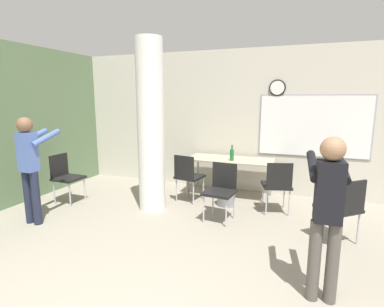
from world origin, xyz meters
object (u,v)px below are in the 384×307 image
folding_table (230,161)px  bottle_on_table (232,155)px  chair_table_left (188,174)px  person_watching_back (30,162)px  chair_mid_room (343,206)px  person_playing_side (327,207)px  chair_table_right (277,183)px  chair_table_front (221,187)px  chair_by_left_wall (65,175)px

folding_table → bottle_on_table: bearing=-66.3°
chair_table_left → person_watching_back: bearing=-137.2°
bottle_on_table → chair_mid_room: size_ratio=0.33×
person_playing_side → bottle_on_table: bearing=119.8°
chair_mid_room → person_playing_side: bearing=-102.7°
chair_table_right → chair_table_front: size_ratio=1.00×
chair_mid_room → chair_table_left: size_ratio=1.00×
chair_table_right → chair_table_front: bearing=-145.1°
folding_table → chair_by_left_wall: (-2.69, -1.39, -0.16)m
chair_table_right → person_watching_back: 3.80m
chair_table_front → folding_table: bearing=96.9°
chair_table_front → person_playing_side: (1.37, -1.50, 0.40)m
chair_by_left_wall → person_watching_back: (0.23, -0.90, 0.43)m
chair_table_right → person_playing_side: person_playing_side is taller
bottle_on_table → chair_mid_room: bottle_on_table is taller
chair_table_right → person_watching_back: (-3.39, -1.67, 0.43)m
chair_table_right → bottle_on_table: bearing=151.0°
folding_table → chair_table_front: size_ratio=1.86×
bottle_on_table → chair_table_left: 0.89m
chair_table_front → person_watching_back: size_ratio=0.54×
folding_table → chair_table_front: chair_table_front is taller
bottle_on_table → chair_table_front: size_ratio=0.33×
chair_table_right → person_watching_back: bearing=-153.8°
folding_table → chair_table_right: bearing=-33.8°
bottle_on_table → person_watching_back: size_ratio=0.18×
chair_mid_room → person_watching_back: bearing=-168.2°
person_watching_back → chair_mid_room: bearing=11.8°
chair_table_right → chair_table_front: same height
chair_mid_room → chair_by_left_wall: same height
chair_mid_room → chair_by_left_wall: 4.49m
folding_table → chair_mid_room: (1.80, -1.40, -0.16)m
folding_table → bottle_on_table: bottle_on_table is taller
folding_table → chair_mid_room: bearing=-37.8°
chair_table_front → chair_by_left_wall: bearing=-175.6°
bottle_on_table → chair_mid_room: 2.17m
chair_table_front → person_playing_side: 2.07m
folding_table → chair_mid_room: 2.29m
chair_table_right → person_playing_side: size_ratio=0.56×
person_watching_back → person_playing_side: bearing=-5.5°
chair_table_left → chair_by_left_wall: (-2.06, -0.79, 0.00)m
chair_table_front → chair_by_left_wall: same height
chair_table_right → person_playing_side: bearing=-74.2°
chair_table_left → chair_table_front: size_ratio=1.00×
bottle_on_table → chair_table_right: bearing=-29.0°
chair_by_left_wall → chair_table_left: bearing=20.9°
folding_table → person_watching_back: (-2.46, -2.29, 0.27)m
chair_table_front → person_playing_side: person_playing_side is taller
chair_table_front → person_watching_back: person_watching_back is taller
folding_table → person_watching_back: person_watching_back is taller
chair_by_left_wall → person_watching_back: 1.03m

